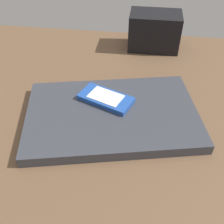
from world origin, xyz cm
name	(u,v)px	position (x,y,z in cm)	size (l,w,h in cm)	color
desk_surface	(95,118)	(0.00, 0.00, 1.50)	(120.00, 80.00, 3.00)	brown
laptop_closed	(112,115)	(4.03, -1.35, 4.15)	(35.45, 22.49, 2.29)	#33353D
cell_phone_on_laptop	(106,98)	(2.23, 1.90, 5.87)	(12.77, 9.51, 1.22)	#1E479E
desk_organizer	(154,31)	(12.01, 31.26, 8.18)	(14.37, 9.03, 10.35)	black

